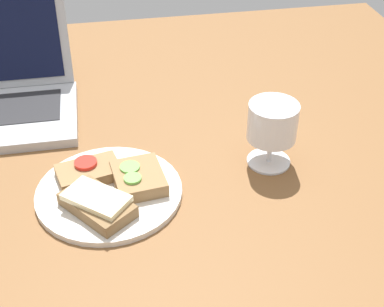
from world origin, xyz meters
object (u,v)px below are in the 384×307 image
at_px(plate, 109,192).
at_px(wine_glass, 272,125).
at_px(sandwich_with_cucumber, 138,178).
at_px(sandwich_with_cheese, 97,203).
at_px(sandwich_with_tomato, 89,172).

height_order(plate, wine_glass, wine_glass).
bearing_deg(wine_glass, plate, -172.46).
relative_size(plate, sandwich_with_cucumber, 2.34).
height_order(sandwich_with_cucumber, wine_glass, wine_glass).
distance_m(sandwich_with_cheese, sandwich_with_cucumber, 0.08).
bearing_deg(sandwich_with_cheese, plate, 67.15).
bearing_deg(sandwich_with_tomato, sandwich_with_cheese, -82.75).
xyz_separation_m(sandwich_with_cheese, wine_glass, (0.29, 0.08, 0.05)).
xyz_separation_m(plate, wine_glass, (0.28, 0.04, 0.07)).
xyz_separation_m(sandwich_with_cheese, sandwich_with_cucumber, (0.07, 0.05, -0.00)).
bearing_deg(plate, sandwich_with_tomato, 126.92).
xyz_separation_m(plate, sandwich_with_tomato, (-0.03, 0.04, 0.02)).
height_order(sandwich_with_tomato, wine_glass, wine_glass).
height_order(plate, sandwich_with_cheese, sandwich_with_cheese).
bearing_deg(sandwich_with_cucumber, plate, -172.78).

